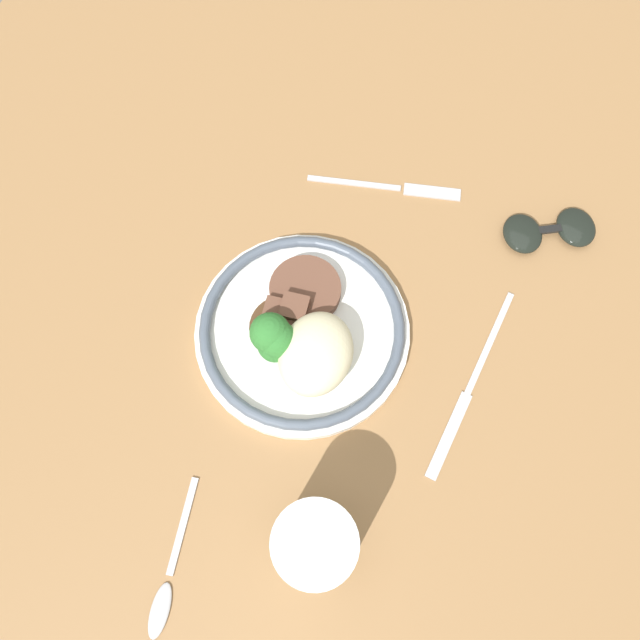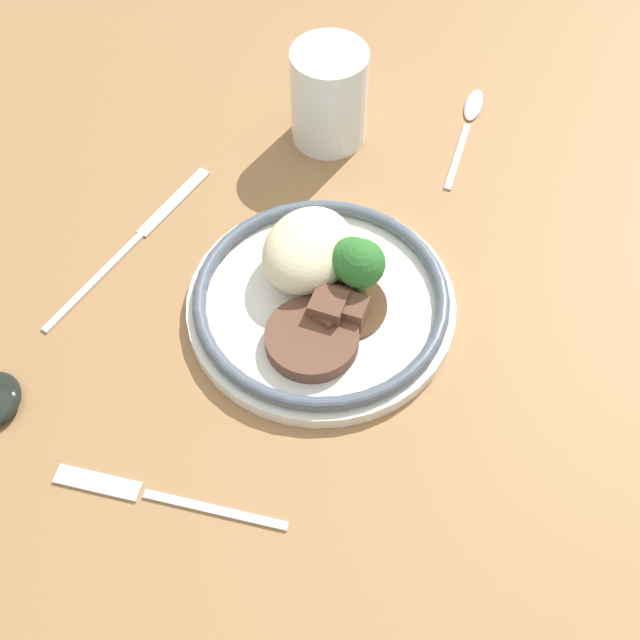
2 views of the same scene
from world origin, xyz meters
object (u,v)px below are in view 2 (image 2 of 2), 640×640
object	(u,v)px
juice_glass	(329,101)
spoon	(470,117)
fork	(147,494)
knife	(136,239)
plate	(322,291)

from	to	relation	value
juice_glass	spoon	size ratio (longest dim) A/B	0.68
fork	knife	world-z (taller)	same
plate	knife	xyz separation A→B (m)	(-0.01, 0.19, -0.02)
juice_glass	knife	xyz separation A→B (m)	(-0.20, 0.10, -0.04)
fork	knife	xyz separation A→B (m)	(0.21, 0.14, -0.00)
knife	plate	bearing A→B (deg)	-80.20
juice_glass	spoon	bearing A→B (deg)	-55.56
plate	knife	bearing A→B (deg)	91.94
spoon	knife	bearing A→B (deg)	134.05
juice_glass	fork	size ratio (longest dim) A/B	0.55
plate	spoon	size ratio (longest dim) A/B	1.56
fork	spoon	distance (m)	0.51
knife	fork	bearing A→B (deg)	-138.40
juice_glass	knife	world-z (taller)	juice_glass
knife	spoon	bearing A→B (deg)	-30.19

